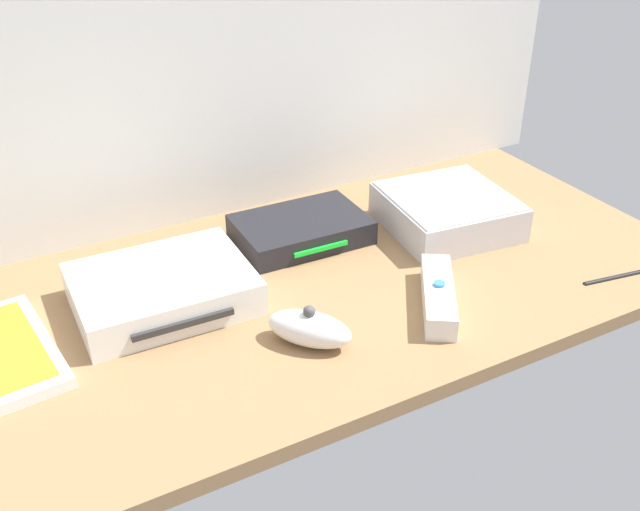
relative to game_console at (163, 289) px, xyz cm
name	(u,v)px	position (x,y,z in cm)	size (l,w,h in cm)	color
ground_plane	(320,289)	(19.24, -4.81, -3.20)	(100.00, 48.00, 2.00)	#936D47
game_console	(163,289)	(0.00, 0.00, 0.00)	(21.45, 16.96, 4.40)	white
mini_computer	(447,211)	(42.59, -0.55, 0.44)	(18.73, 18.73, 5.30)	silver
network_router	(301,229)	(22.23, 6.25, -0.50)	(18.30, 12.72, 3.40)	black
remote_wand	(438,296)	(29.29, -16.46, -0.69)	(11.11, 14.36, 3.40)	white
remote_nunchuk	(309,329)	(11.99, -15.56, -0.16)	(9.85, 10.46, 5.10)	white
stylus_pen	(614,276)	(53.23, -22.35, -1.85)	(0.70, 0.70, 9.00)	black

